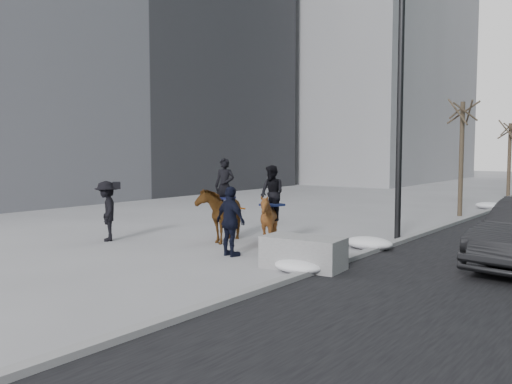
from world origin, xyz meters
The scene contains 12 objects.
ground centered at (0.00, 0.00, 0.00)m, with size 120.00×120.00×0.00m, color gray.
curb centered at (3.00, 10.00, 0.06)m, with size 0.25×90.00×0.12m, color gray.
building_left centered at (-19.00, 10.00, 10.00)m, with size 12.00×26.00×20.00m, color #595960.
planter centered at (2.58, -0.44, 0.36)m, with size 1.80×0.90×0.72m, color gray.
tree_near centered at (2.40, 11.56, 2.53)m, with size 1.20×1.20×5.06m, color #362C1F, non-canonical shape.
tree_far centered at (2.40, 19.75, 2.23)m, with size 1.20×1.20×4.46m, color #3C2A23, non-canonical shape.
mounted_left centered at (-1.34, 1.31, 0.90)m, with size 1.35×2.04×2.42m.
mounted_right centered at (0.37, 1.33, 0.90)m, with size 1.49×1.60×2.23m.
feeder centered at (0.36, -0.31, 0.88)m, with size 1.09×0.95×1.75m.
camera_crew centered at (-3.98, -0.76, 0.89)m, with size 1.30×1.19×1.75m.
lamppost centered at (2.60, 4.73, 4.99)m, with size 0.25×1.07×9.09m.
snow_piles centered at (2.70, 5.90, 0.16)m, with size 1.31×16.55×0.33m.
Camera 1 is at (8.98, -10.58, 2.67)m, focal length 38.00 mm.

